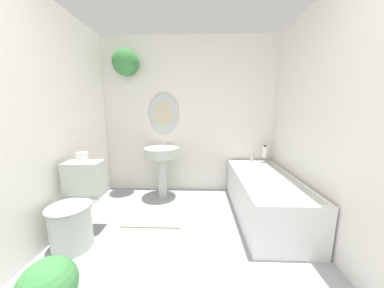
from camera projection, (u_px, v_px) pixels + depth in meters
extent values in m
cube|color=silver|center=(189.00, 117.00, 3.05)|extent=(2.77, 0.06, 2.40)
ellipsoid|color=beige|center=(164.00, 113.00, 3.00)|extent=(0.47, 0.02, 0.63)
ellipsoid|color=silver|center=(164.00, 113.00, 3.00)|extent=(0.43, 0.01, 0.59)
cylinder|color=#47474C|center=(125.00, 56.00, 2.77)|extent=(0.17, 0.17, 0.10)
sphere|color=#3D8442|center=(126.00, 62.00, 2.79)|extent=(0.38, 0.38, 0.38)
cube|color=silver|center=(33.00, 123.00, 1.73)|extent=(0.06, 2.81, 2.40)
cube|color=silver|center=(340.00, 123.00, 1.65)|extent=(0.06, 2.81, 2.40)
cylinder|color=#B2BCB2|center=(71.00, 228.00, 1.84)|extent=(0.36, 0.36, 0.40)
cylinder|color=#97A097|center=(69.00, 207.00, 1.80)|extent=(0.39, 0.39, 0.02)
cube|color=#B2BCB2|center=(85.00, 179.00, 2.05)|extent=(0.38, 0.21, 0.37)
cylinder|color=#B2BCB2|center=(162.00, 177.00, 2.90)|extent=(0.13, 0.13, 0.63)
cylinder|color=#B2BCB2|center=(162.00, 152.00, 2.83)|extent=(0.50, 0.50, 0.14)
cylinder|color=silver|center=(163.00, 143.00, 2.95)|extent=(0.02, 0.02, 0.10)
cube|color=silver|center=(265.00, 196.00, 2.38)|extent=(0.68, 1.48, 0.52)
cube|color=#B2BCB2|center=(266.00, 178.00, 2.33)|extent=(0.58, 1.38, 0.04)
cylinder|color=silver|center=(252.00, 160.00, 2.95)|extent=(0.04, 0.04, 0.08)
cylinder|color=white|center=(265.00, 152.00, 2.91)|extent=(0.07, 0.07, 0.16)
cylinder|color=black|center=(265.00, 146.00, 2.89)|extent=(0.04, 0.04, 0.02)
sphere|color=#3D8442|center=(48.00, 287.00, 1.12)|extent=(0.32, 0.32, 0.32)
cube|color=#B7A88E|center=(154.00, 218.00, 2.34)|extent=(0.68, 0.38, 0.02)
cylinder|color=white|center=(82.00, 157.00, 2.01)|extent=(0.11, 0.11, 0.10)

